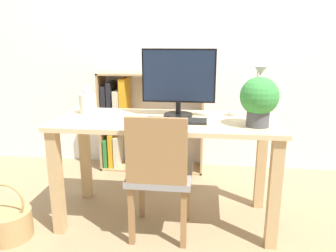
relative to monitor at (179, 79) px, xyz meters
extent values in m
plane|color=#997F5B|center=(-0.07, -0.11, -0.99)|extent=(10.00, 10.00, 0.00)
cube|color=white|center=(-0.07, 1.00, 0.31)|extent=(8.00, 0.05, 2.60)
cube|color=#D8BC8C|center=(-0.07, -0.11, -0.27)|extent=(1.48, 0.62, 0.03)
cube|color=tan|center=(-0.75, -0.36, -0.64)|extent=(0.07, 0.07, 0.71)
cube|color=tan|center=(0.61, -0.36, -0.64)|extent=(0.07, 0.07, 0.71)
cube|color=tan|center=(-0.75, 0.15, -0.64)|extent=(0.07, 0.07, 0.71)
cube|color=tan|center=(0.61, 0.15, -0.64)|extent=(0.07, 0.07, 0.71)
cylinder|color=black|center=(0.00, 0.00, -0.25)|extent=(0.20, 0.20, 0.02)
cylinder|color=black|center=(0.00, 0.00, -0.19)|extent=(0.04, 0.04, 0.09)
cube|color=black|center=(0.00, 0.00, 0.02)|extent=(0.50, 0.02, 0.36)
cube|color=#192338|center=(0.00, 0.00, 0.02)|extent=(0.48, 0.03, 0.34)
cube|color=black|center=(0.00, -0.17, -0.25)|extent=(0.40, 0.14, 0.02)
cylinder|color=silver|center=(-0.65, 0.01, -0.18)|extent=(0.12, 0.12, 0.14)
sphere|color=silver|center=(-0.65, 0.01, -0.09)|extent=(0.07, 0.07, 0.07)
cylinder|color=#B7B7BC|center=(0.53, 0.03, -0.24)|extent=(0.10, 0.10, 0.02)
cylinder|color=#B7B7BC|center=(0.53, 0.03, -0.07)|extent=(0.02, 0.02, 0.32)
cylinder|color=#B7B7BC|center=(0.53, -0.02, 0.09)|extent=(0.01, 0.10, 0.01)
cone|color=#B7B7BC|center=(0.53, -0.07, 0.07)|extent=(0.08, 0.08, 0.06)
cylinder|color=#4C4C51|center=(0.51, -0.22, -0.21)|extent=(0.14, 0.14, 0.09)
sphere|color=#388C3D|center=(0.51, -0.22, -0.07)|extent=(0.23, 0.23, 0.23)
cube|color=gray|center=(-0.09, -0.27, -0.58)|extent=(0.40, 0.40, 0.04)
cube|color=olive|center=(-0.09, -0.46, -0.36)|extent=(0.36, 0.03, 0.40)
cube|color=olive|center=(-0.25, -0.43, -0.80)|extent=(0.04, 0.04, 0.39)
cube|color=olive|center=(0.08, -0.43, -0.80)|extent=(0.04, 0.04, 0.39)
cube|color=olive|center=(-0.25, -0.11, -0.80)|extent=(0.04, 0.04, 0.39)
cube|color=olive|center=(0.08, -0.11, -0.80)|extent=(0.04, 0.04, 0.39)
cube|color=tan|center=(-0.82, 0.83, -0.52)|extent=(0.02, 0.28, 0.95)
cube|color=tan|center=(0.16, 0.83, -0.52)|extent=(0.02, 0.28, 0.95)
cube|color=tan|center=(-0.33, 0.83, -0.98)|extent=(0.99, 0.28, 0.02)
cube|color=tan|center=(-0.33, 0.83, -0.05)|extent=(0.99, 0.28, 0.02)
cube|color=tan|center=(-0.33, 0.83, -0.52)|extent=(0.96, 0.28, 0.02)
cube|color=#2D7F38|center=(-0.78, 0.83, -0.83)|extent=(0.04, 0.24, 0.28)
cube|color=orange|center=(-0.73, 0.83, -0.81)|extent=(0.04, 0.24, 0.33)
cube|color=beige|center=(-0.68, 0.83, -0.82)|extent=(0.04, 0.24, 0.31)
cube|color=black|center=(-0.77, 0.83, -0.34)|extent=(0.05, 0.24, 0.34)
cube|color=black|center=(-0.72, 0.83, -0.32)|extent=(0.04, 0.24, 0.38)
cube|color=beige|center=(-0.65, 0.83, -0.36)|extent=(0.06, 0.24, 0.30)
cube|color=orange|center=(-0.59, 0.83, -0.30)|extent=(0.06, 0.24, 0.41)
cylinder|color=tan|center=(-1.06, -0.46, -0.90)|extent=(0.29, 0.29, 0.18)
torus|color=tan|center=(-1.06, -0.46, -0.74)|extent=(0.25, 0.02, 0.25)
camera|label=1|loc=(0.19, -2.21, 0.26)|focal=35.00mm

